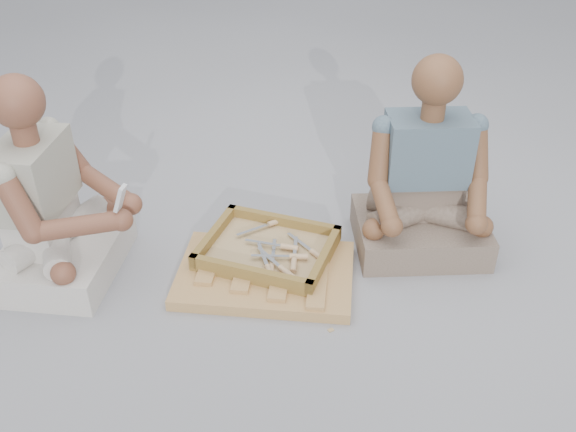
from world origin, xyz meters
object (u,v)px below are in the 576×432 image
(tool_tray, at_px, (268,250))
(craftsman, at_px, (52,211))
(carved_panel, at_px, (265,275))
(companion, at_px, (424,188))

(tool_tray, distance_m, craftsman, 0.83)
(carved_panel, height_order, tool_tray, tool_tray)
(carved_panel, xyz_separation_m, companion, (0.52, 0.43, 0.25))
(craftsman, xyz_separation_m, companion, (1.30, 0.62, -0.01))
(carved_panel, distance_m, tool_tray, 0.11)
(companion, bearing_deg, carved_panel, 17.95)
(tool_tray, xyz_separation_m, craftsman, (-0.75, -0.29, 0.21))
(craftsman, distance_m, companion, 1.44)
(companion, bearing_deg, craftsman, 4.29)
(tool_tray, xyz_separation_m, companion, (0.55, 0.33, 0.20))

